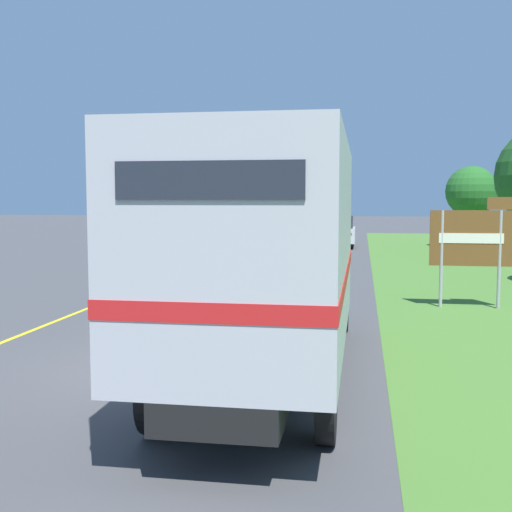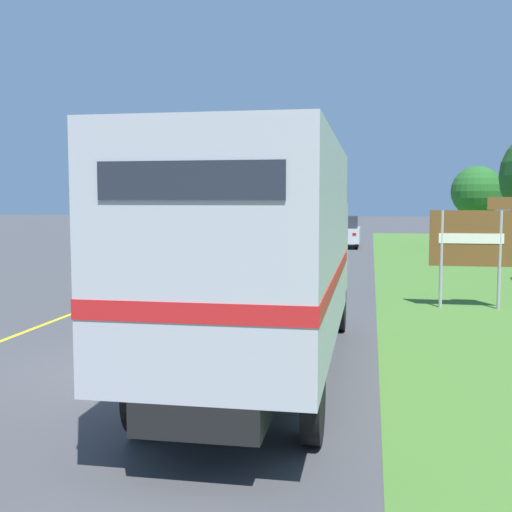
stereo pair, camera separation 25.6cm
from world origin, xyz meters
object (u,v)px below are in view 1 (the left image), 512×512
highway_sign (472,240)px  roadside_tree_far (471,192)px  lead_car_silver_ahead (340,231)px  horse_trailer_truck (270,251)px  lead_car_white (239,245)px

highway_sign → roadside_tree_far: (3.45, 21.83, 1.48)m
lead_car_silver_ahead → roadside_tree_far: bearing=8.6°
horse_trailer_truck → lead_car_silver_ahead: (0.11, 28.10, -1.07)m
lead_car_white → roadside_tree_far: size_ratio=0.96×
lead_car_white → lead_car_silver_ahead: (3.74, 11.93, 0.01)m
horse_trailer_truck → roadside_tree_far: (7.67, 29.25, 1.24)m
lead_car_white → lead_car_silver_ahead: bearing=72.6°
lead_car_white → highway_sign: highway_sign is taller
horse_trailer_truck → lead_car_silver_ahead: bearing=89.8°
horse_trailer_truck → highway_sign: size_ratio=3.02×
lead_car_white → roadside_tree_far: roadside_tree_far is taller
highway_sign → horse_trailer_truck: bearing=-119.7°
horse_trailer_truck → roadside_tree_far: bearing=75.3°
lead_car_white → highway_sign: bearing=-48.1°
lead_car_white → lead_car_silver_ahead: size_ratio=1.19×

